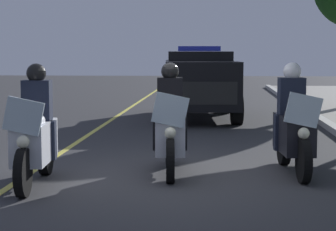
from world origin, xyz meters
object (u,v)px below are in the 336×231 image
Objects in this scene: police_motorcycle_lead_left at (35,136)px; police_motorcycle_lead_right at (170,128)px; police_suv at (199,81)px; police_motorcycle_trailing at (293,129)px.

police_motorcycle_lead_left and police_motorcycle_lead_right have the same top height.
police_suv is (-8.02, 0.25, 0.37)m from police_motorcycle_lead_right.
police_motorcycle_lead_left is 3.92m from police_motorcycle_trailing.
police_motorcycle_lead_right is 1.00× the size of police_motorcycle_trailing.
police_motorcycle_trailing is at bearing 106.84° from police_motorcycle_lead_left.
police_motorcycle_lead_right is 0.43× the size of police_suv.
police_motorcycle_lead_left is 9.29m from police_suv.
police_suv is (-9.05, 2.10, 0.37)m from police_motorcycle_lead_left.
police_motorcycle_lead_right is 8.03m from police_suv.
police_suv is (-7.91, -1.66, 0.37)m from police_motorcycle_trailing.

